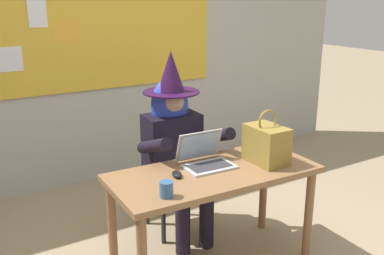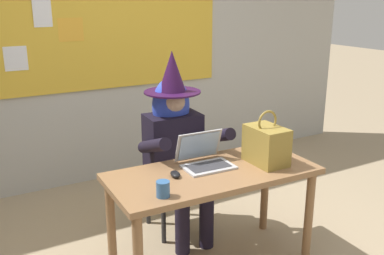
# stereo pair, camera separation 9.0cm
# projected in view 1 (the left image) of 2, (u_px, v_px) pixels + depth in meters

# --- Properties ---
(wall_back_bulletin) EXTENTS (6.10, 2.11, 2.84)m
(wall_back_bulletin) POSITION_uv_depth(u_px,v_px,m) (100.00, 39.00, 4.27)
(wall_back_bulletin) COLOR #B2B2AD
(wall_back_bulletin) RESTS_ON ground
(desk_main) EXTENTS (1.41, 0.67, 0.72)m
(desk_main) POSITION_uv_depth(u_px,v_px,m) (214.00, 184.00, 2.96)
(desk_main) COLOR #8E6642
(desk_main) RESTS_ON ground
(chair_at_desk) EXTENTS (0.45, 0.45, 0.89)m
(chair_at_desk) POSITION_uv_depth(u_px,v_px,m) (169.00, 168.00, 3.56)
(chair_at_desk) COLOR black
(chair_at_desk) RESTS_ON ground
(person_costumed) EXTENTS (0.61, 0.69, 1.45)m
(person_costumed) POSITION_uv_depth(u_px,v_px,m) (175.00, 138.00, 3.37)
(person_costumed) COLOR black
(person_costumed) RESTS_ON ground
(laptop) EXTENTS (0.35, 0.31, 0.22)m
(laptop) POSITION_uv_depth(u_px,v_px,m) (205.00, 158.00, 3.01)
(laptop) COLOR #B7B7BC
(laptop) RESTS_ON desk_main
(computer_mouse) EXTENTS (0.08, 0.11, 0.03)m
(computer_mouse) POSITION_uv_depth(u_px,v_px,m) (177.00, 174.00, 2.82)
(computer_mouse) COLOR black
(computer_mouse) RESTS_ON desk_main
(handbag) EXTENTS (0.20, 0.30, 0.38)m
(handbag) POSITION_uv_depth(u_px,v_px,m) (266.00, 144.00, 3.04)
(handbag) COLOR olive
(handbag) RESTS_ON desk_main
(coffee_mug) EXTENTS (0.08, 0.08, 0.09)m
(coffee_mug) POSITION_uv_depth(u_px,v_px,m) (166.00, 189.00, 2.53)
(coffee_mug) COLOR #336099
(coffee_mug) RESTS_ON desk_main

